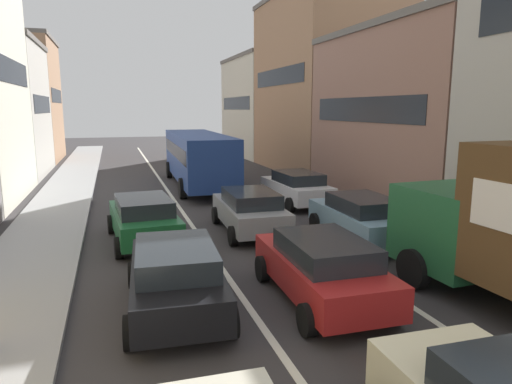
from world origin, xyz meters
TOP-DOWN VIEW (x-y plane):
  - sidewalk_left at (-6.70, 20.00)m, footprint 2.60×64.00m
  - lane_stripe_left at (-1.70, 20.00)m, footprint 0.16×60.00m
  - lane_stripe_right at (1.70, 20.00)m, footprint 0.16×60.00m
  - building_row_right at (9.90, 20.91)m, footprint 7.20×43.90m
  - traffic_light_pole at (-4.45, -0.90)m, footprint 3.58×0.38m
  - sedan_centre_lane_second at (-0.05, 6.96)m, footprint 2.14×4.34m
  - wagon_left_lane_second at (-3.21, 7.41)m, footprint 2.29×4.41m
  - hatchback_centre_lane_third at (0.08, 12.96)m, footprint 2.18×4.36m
  - sedan_left_lane_third at (-3.51, 12.83)m, footprint 2.30×4.41m
  - sedan_right_lane_behind_truck at (3.22, 10.91)m, footprint 2.14×4.34m
  - wagon_right_lane_far at (3.40, 16.80)m, footprint 2.18×4.36m
  - bus_mid_queue_primary at (0.08, 22.82)m, footprint 3.02×10.57m

SIDE VIEW (x-z plane):
  - lane_stripe_left at x=-1.70m, z-range 0.00..0.01m
  - lane_stripe_right at x=1.70m, z-range 0.00..0.01m
  - sidewalk_left at x=-6.70m, z-range 0.00..0.14m
  - sedan_centre_lane_second at x=-0.05m, z-range 0.05..1.54m
  - wagon_left_lane_second at x=-3.21m, z-range 0.05..1.54m
  - hatchback_centre_lane_third at x=0.08m, z-range 0.05..1.54m
  - sedan_left_lane_third at x=-3.51m, z-range 0.05..1.54m
  - sedan_right_lane_behind_truck at x=3.22m, z-range 0.05..1.54m
  - wagon_right_lane_far at x=3.40m, z-range 0.05..1.54m
  - bus_mid_queue_primary at x=0.08m, z-range 0.31..3.21m
  - traffic_light_pole at x=-4.45m, z-range 1.07..6.57m
  - building_row_right at x=9.90m, z-range -1.05..11.81m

